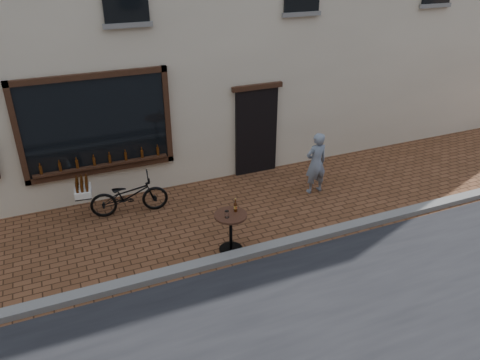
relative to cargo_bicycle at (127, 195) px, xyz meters
name	(u,v)px	position (x,y,z in m)	size (l,w,h in m)	color
ground	(241,264)	(1.54, -2.67, -0.45)	(90.00, 90.00, 0.00)	#56321C
kerb	(236,256)	(1.54, -2.47, -0.39)	(90.00, 0.25, 0.12)	slate
cargo_bicycle	(127,195)	(0.00, 0.00, 0.00)	(1.97, 0.77, 0.94)	black
bistro_table	(231,225)	(1.55, -2.16, 0.13)	(0.63, 0.63, 1.07)	black
pedestrian	(316,163)	(4.27, -0.74, 0.30)	(0.55, 0.36, 1.50)	slate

